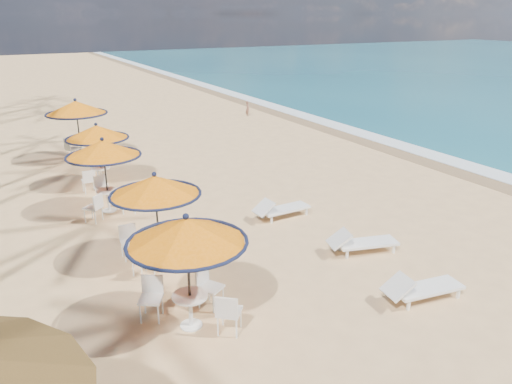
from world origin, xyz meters
The scene contains 12 objects.
ground centered at (0.00, 0.00, 0.00)m, with size 160.00×160.00×0.00m, color tan.
foam_strip centered at (9.30, 10.00, 0.00)m, with size 1.20×140.00×0.04m, color white.
wetsand_band centered at (8.40, 10.00, 0.00)m, with size 1.40×140.00×0.02m, color olive.
station_0 centered at (-5.01, 0.17, 1.82)m, with size 2.38×2.38×2.49m.
station_1 centered at (-4.72, 3.22, 1.75)m, with size 2.29×2.29×2.39m.
station_2 centered at (-5.07, 7.34, 1.79)m, with size 2.34×2.43×2.44m.
station_3 centered at (-4.74, 10.09, 1.80)m, with size 2.26×2.26×2.36m.
station_4 centered at (-4.71, 14.06, 2.04)m, with size 2.57×2.57×2.68m.
lounger_near centered at (-0.22, -1.35, 0.32)m, with size 1.95×0.84×0.68m.
lounger_mid centered at (0.14, 1.13, 0.32)m, with size 1.98×1.05×0.68m.
lounger_far centered at (-0.50, 4.22, 0.31)m, with size 1.89×0.67×0.67m.
person centered at (6.21, 19.40, 0.49)m, with size 0.36×0.23×0.98m, color brown.
Camera 1 is at (-7.99, -8.13, 6.02)m, focal length 35.00 mm.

